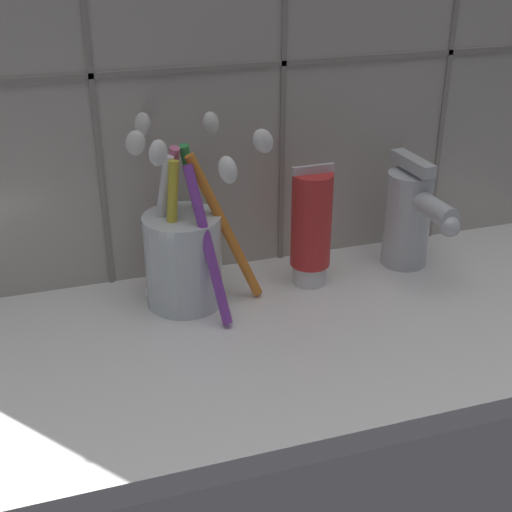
{
  "coord_description": "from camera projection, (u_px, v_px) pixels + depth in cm",
  "views": [
    {
      "loc": [
        -21.13,
        -49.24,
        35.45
      ],
      "look_at": [
        -4.29,
        3.03,
        8.05
      ],
      "focal_mm": 50.0,
      "sensor_mm": 36.0,
      "label": 1
    }
  ],
  "objects": [
    {
      "name": "sink_faucet",
      "position": [
        411.0,
        216.0,
        0.71
      ],
      "size": [
        4.6,
        10.84,
        11.33
      ],
      "rotation": [
        0.0,
        0.0,
        -1.51
      ],
      "color": "silver",
      "rests_on": "sink_counter"
    },
    {
      "name": "toothpaste_tube",
      "position": [
        311.0,
        227.0,
        0.67
      ],
      "size": [
        4.03,
        3.84,
        12.03
      ],
      "color": "white",
      "rests_on": "sink_counter"
    },
    {
      "name": "sink_counter",
      "position": [
        313.0,
        335.0,
        0.63
      ],
      "size": [
        70.2,
        28.08,
        2.0
      ],
      "primitive_type": "cube",
      "color": "white",
      "rests_on": "ground"
    },
    {
      "name": "toothbrush_cup",
      "position": [
        184.0,
        250.0,
        0.64
      ],
      "size": [
        12.95,
        13.64,
        17.02
      ],
      "color": "silver",
      "rests_on": "sink_counter"
    }
  ]
}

